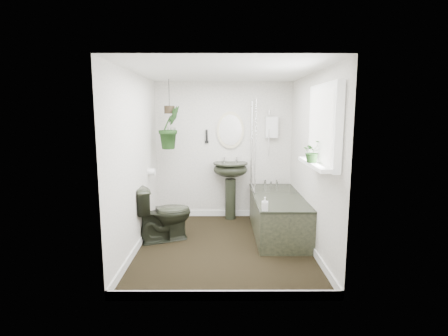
{
  "coord_description": "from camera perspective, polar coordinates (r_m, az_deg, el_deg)",
  "views": [
    {
      "loc": [
        -0.01,
        -4.52,
        1.8
      ],
      "look_at": [
        0.0,
        0.15,
        1.05
      ],
      "focal_mm": 28.0,
      "sensor_mm": 36.0,
      "label": 1
    }
  ],
  "objects": [
    {
      "name": "bathtub",
      "position": [
        5.31,
        8.74,
        -7.52
      ],
      "size": [
        0.72,
        1.72,
        0.58
      ],
      "primitive_type": null,
      "color": "black",
      "rests_on": "floor"
    },
    {
      "name": "wall_front",
      "position": [
        3.18,
        0.09,
        -2.68
      ],
      "size": [
        2.3,
        0.02,
        2.3
      ],
      "primitive_type": "cube",
      "color": "white",
      "rests_on": "ground"
    },
    {
      "name": "window_sill",
      "position": [
        4.0,
        14.82,
        0.62
      ],
      "size": [
        0.18,
        1.0,
        0.04
      ],
      "primitive_type": "cube",
      "color": "white",
      "rests_on": "wall_right"
    },
    {
      "name": "hanging_pot",
      "position": [
        5.53,
        -8.9,
        9.39
      ],
      "size": [
        0.16,
        0.16,
        0.12
      ],
      "primitive_type": "cylinder",
      "color": "black",
      "rests_on": "ceiling"
    },
    {
      "name": "bath_screen",
      "position": [
        5.56,
        4.84,
        3.72
      ],
      "size": [
        0.04,
        0.72,
        1.4
      ],
      "primitive_type": null,
      "color": "silver",
      "rests_on": "bathtub"
    },
    {
      "name": "floor",
      "position": [
        4.87,
        0.01,
        -12.7
      ],
      "size": [
        2.3,
        2.8,
        0.02
      ],
      "primitive_type": "cube",
      "color": "black",
      "rests_on": "ground"
    },
    {
      "name": "hanging_plant",
      "position": [
        5.54,
        -8.83,
        6.56
      ],
      "size": [
        0.47,
        0.47,
        0.67
      ],
      "primitive_type": "imported",
      "rotation": [
        0.0,
        0.0,
        0.84
      ],
      "color": "black",
      "rests_on": "ceiling"
    },
    {
      "name": "wall_left",
      "position": [
        4.71,
        -14.26,
        0.91
      ],
      "size": [
        0.02,
        2.8,
        2.3
      ],
      "primitive_type": "cube",
      "color": "white",
      "rests_on": "ground"
    },
    {
      "name": "soap_bottle",
      "position": [
        4.41,
        6.69,
        -5.83
      ],
      "size": [
        0.08,
        0.09,
        0.17
      ],
      "primitive_type": "imported",
      "rotation": [
        0.0,
        0.0,
        -0.09
      ],
      "color": "black",
      "rests_on": "bathtub"
    },
    {
      "name": "window_recess",
      "position": [
        3.98,
        16.04,
        6.61
      ],
      "size": [
        0.08,
        1.0,
        0.9
      ],
      "primitive_type": "cube",
      "color": "white",
      "rests_on": "wall_right"
    },
    {
      "name": "skirting",
      "position": [
        4.85,
        0.01,
        -12.04
      ],
      "size": [
        2.3,
        2.8,
        0.1
      ],
      "primitive_type": "cube",
      "color": "white",
      "rests_on": "floor"
    },
    {
      "name": "wall_right",
      "position": [
        4.72,
        14.25,
        0.92
      ],
      "size": [
        0.02,
        2.8,
        2.3
      ],
      "primitive_type": "cube",
      "color": "white",
      "rests_on": "ground"
    },
    {
      "name": "pedestal_sink",
      "position": [
        5.91,
        1.05,
        -3.7
      ],
      "size": [
        0.63,
        0.56,
        0.98
      ],
      "primitive_type": null,
      "rotation": [
        0.0,
        0.0,
        -0.13
      ],
      "color": "black",
      "rests_on": "floor"
    },
    {
      "name": "oval_mirror",
      "position": [
        5.9,
        1.05,
        6.21
      ],
      "size": [
        0.46,
        0.03,
        0.62
      ],
      "primitive_type": "ellipsoid",
      "color": "beige",
      "rests_on": "wall_back"
    },
    {
      "name": "sill_plant",
      "position": [
        3.96,
        14.25,
        2.65
      ],
      "size": [
        0.28,
        0.26,
        0.25
      ],
      "primitive_type": "imported",
      "rotation": [
        0.0,
        0.0,
        0.41
      ],
      "color": "black",
      "rests_on": "window_sill"
    },
    {
      "name": "ceiling",
      "position": [
        4.55,
        0.01,
        15.56
      ],
      "size": [
        2.3,
        2.8,
        0.02
      ],
      "primitive_type": "cube",
      "color": "white",
      "rests_on": "ground"
    },
    {
      "name": "window_blinds",
      "position": [
        3.97,
        15.42,
        6.63
      ],
      "size": [
        0.01,
        0.86,
        0.76
      ],
      "primitive_type": "cube",
      "color": "white",
      "rests_on": "wall_right"
    },
    {
      "name": "shower_box",
      "position": [
        5.92,
        7.78,
        6.62
      ],
      "size": [
        0.2,
        0.1,
        0.35
      ],
      "primitive_type": "cube",
      "color": "white",
      "rests_on": "wall_back"
    },
    {
      "name": "toilet",
      "position": [
        5.02,
        -9.82,
        -7.28
      ],
      "size": [
        0.88,
        0.7,
        0.79
      ],
      "primitive_type": "imported",
      "rotation": [
        0.0,
        0.0,
        1.97
      ],
      "color": "black",
      "rests_on": "floor"
    },
    {
      "name": "wall_sconce",
      "position": [
        5.9,
        -2.85,
        5.22
      ],
      "size": [
        0.04,
        0.04,
        0.22
      ],
      "primitive_type": "cylinder",
      "color": "black",
      "rests_on": "wall_back"
    },
    {
      "name": "wall_back",
      "position": [
        5.97,
        -0.04,
        2.87
      ],
      "size": [
        2.3,
        0.02,
        2.3
      ],
      "primitive_type": "cube",
      "color": "white",
      "rests_on": "ground"
    },
    {
      "name": "toilet_roll_holder",
      "position": [
        5.41,
        -11.76,
        -0.65
      ],
      "size": [
        0.11,
        0.11,
        0.11
      ],
      "primitive_type": "cylinder",
      "rotation": [
        0.0,
        1.57,
        0.0
      ],
      "color": "white",
      "rests_on": "wall_left"
    }
  ]
}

